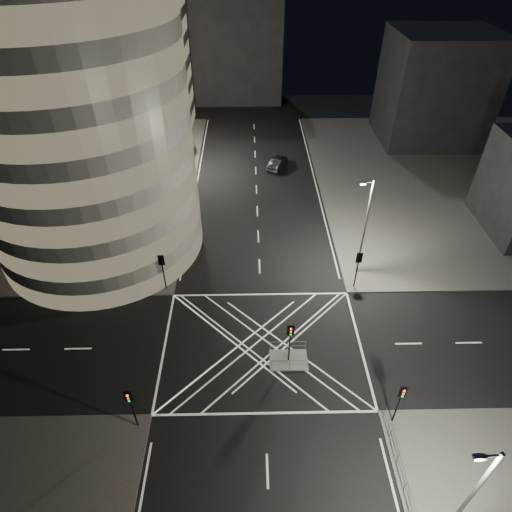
{
  "coord_description": "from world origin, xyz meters",
  "views": [
    {
      "loc": [
        -0.96,
        -22.35,
        27.8
      ],
      "look_at": [
        -0.38,
        7.96,
        3.0
      ],
      "focal_mm": 30.0,
      "sensor_mm": 36.0,
      "label": 1
    }
  ],
  "objects_px": {
    "traffic_signal_fl": "(162,266)",
    "street_lamp_left_far": "(182,132)",
    "traffic_signal_fr": "(358,264)",
    "street_lamp_right_far": "(365,226)",
    "street_lamp_right_near": "(467,500)",
    "central_island": "(288,360)",
    "sedan": "(277,163)",
    "traffic_signal_island": "(290,337)",
    "street_lamp_left_near": "(160,210)",
    "traffic_signal_nl": "(131,403)",
    "traffic_signal_nr": "(401,398)"
  },
  "relations": [
    {
      "from": "street_lamp_right_near",
      "to": "sedan",
      "type": "xyz_separation_m",
      "value": [
        -6.47,
        44.77,
        -4.81
      ]
    },
    {
      "from": "traffic_signal_nl",
      "to": "sedan",
      "type": "bearing_deg",
      "value": 72.61
    },
    {
      "from": "traffic_signal_nr",
      "to": "traffic_signal_island",
      "type": "bearing_deg",
      "value": 142.07
    },
    {
      "from": "central_island",
      "to": "street_lamp_right_far",
      "type": "relative_size",
      "value": 0.3
    },
    {
      "from": "traffic_signal_nl",
      "to": "street_lamp_right_far",
      "type": "height_order",
      "value": "street_lamp_right_far"
    },
    {
      "from": "traffic_signal_nr",
      "to": "traffic_signal_fr",
      "type": "bearing_deg",
      "value": 90.0
    },
    {
      "from": "street_lamp_right_far",
      "to": "street_lamp_right_near",
      "type": "xyz_separation_m",
      "value": [
        0.0,
        -23.0,
        0.0
      ]
    },
    {
      "from": "traffic_signal_nl",
      "to": "traffic_signal_nr",
      "type": "height_order",
      "value": "same"
    },
    {
      "from": "traffic_signal_fr",
      "to": "traffic_signal_fl",
      "type": "bearing_deg",
      "value": 180.0
    },
    {
      "from": "street_lamp_right_far",
      "to": "street_lamp_left_near",
      "type": "bearing_deg",
      "value": 170.97
    },
    {
      "from": "traffic_signal_fr",
      "to": "street_lamp_right_far",
      "type": "distance_m",
      "value": 3.48
    },
    {
      "from": "traffic_signal_fl",
      "to": "traffic_signal_fr",
      "type": "height_order",
      "value": "same"
    },
    {
      "from": "traffic_signal_fl",
      "to": "street_lamp_right_near",
      "type": "distance_m",
      "value": 27.79
    },
    {
      "from": "traffic_signal_fl",
      "to": "street_lamp_right_far",
      "type": "height_order",
      "value": "street_lamp_right_far"
    },
    {
      "from": "traffic_signal_island",
      "to": "street_lamp_left_near",
      "type": "distance_m",
      "value": 17.89
    },
    {
      "from": "street_lamp_right_far",
      "to": "traffic_signal_nr",
      "type": "bearing_deg",
      "value": -92.3
    },
    {
      "from": "traffic_signal_fr",
      "to": "street_lamp_right_far",
      "type": "bearing_deg",
      "value": 73.89
    },
    {
      "from": "central_island",
      "to": "street_lamp_right_near",
      "type": "distance_m",
      "value": 15.54
    },
    {
      "from": "central_island",
      "to": "sedan",
      "type": "height_order",
      "value": "sedan"
    },
    {
      "from": "traffic_signal_fl",
      "to": "street_lamp_left_near",
      "type": "height_order",
      "value": "street_lamp_left_near"
    },
    {
      "from": "traffic_signal_nl",
      "to": "traffic_signal_fl",
      "type": "bearing_deg",
      "value": 90.0
    },
    {
      "from": "traffic_signal_island",
      "to": "street_lamp_left_far",
      "type": "relative_size",
      "value": 0.4
    },
    {
      "from": "traffic_signal_fl",
      "to": "sedan",
      "type": "height_order",
      "value": "traffic_signal_fl"
    },
    {
      "from": "traffic_signal_fl",
      "to": "street_lamp_left_far",
      "type": "relative_size",
      "value": 0.4
    },
    {
      "from": "street_lamp_left_near",
      "to": "street_lamp_left_far",
      "type": "height_order",
      "value": "same"
    },
    {
      "from": "traffic_signal_fr",
      "to": "street_lamp_right_near",
      "type": "bearing_deg",
      "value": -88.25
    },
    {
      "from": "traffic_signal_fl",
      "to": "traffic_signal_fr",
      "type": "xyz_separation_m",
      "value": [
        17.6,
        0.0,
        0.0
      ]
    },
    {
      "from": "central_island",
      "to": "traffic_signal_island",
      "type": "relative_size",
      "value": 0.75
    },
    {
      "from": "traffic_signal_nl",
      "to": "street_lamp_left_far",
      "type": "bearing_deg",
      "value": 90.99
    },
    {
      "from": "traffic_signal_nl",
      "to": "traffic_signal_fr",
      "type": "height_order",
      "value": "same"
    },
    {
      "from": "street_lamp_left_near",
      "to": "traffic_signal_fr",
      "type": "bearing_deg",
      "value": -15.92
    },
    {
      "from": "traffic_signal_island",
      "to": "street_lamp_right_far",
      "type": "distance_m",
      "value": 13.13
    },
    {
      "from": "traffic_signal_nl",
      "to": "traffic_signal_fr",
      "type": "relative_size",
      "value": 1.0
    },
    {
      "from": "street_lamp_left_far",
      "to": "traffic_signal_island",
      "type": "bearing_deg",
      "value": -70.05
    },
    {
      "from": "central_island",
      "to": "sedan",
      "type": "relative_size",
      "value": 0.67
    },
    {
      "from": "traffic_signal_fl",
      "to": "traffic_signal_nr",
      "type": "bearing_deg",
      "value": -37.69
    },
    {
      "from": "traffic_signal_nl",
      "to": "traffic_signal_fr",
      "type": "xyz_separation_m",
      "value": [
        17.6,
        13.6,
        0.0
      ]
    },
    {
      "from": "central_island",
      "to": "street_lamp_left_near",
      "type": "relative_size",
      "value": 0.3
    },
    {
      "from": "traffic_signal_nr",
      "to": "sedan",
      "type": "bearing_deg",
      "value": 98.83
    },
    {
      "from": "central_island",
      "to": "street_lamp_left_far",
      "type": "bearing_deg",
      "value": 109.95
    },
    {
      "from": "street_lamp_right_near",
      "to": "street_lamp_right_far",
      "type": "bearing_deg",
      "value": 90.0
    },
    {
      "from": "traffic_signal_nl",
      "to": "traffic_signal_island",
      "type": "height_order",
      "value": "same"
    },
    {
      "from": "traffic_signal_island",
      "to": "street_lamp_left_near",
      "type": "height_order",
      "value": "street_lamp_left_near"
    },
    {
      "from": "central_island",
      "to": "traffic_signal_fr",
      "type": "bearing_deg",
      "value": 50.67
    },
    {
      "from": "street_lamp_right_near",
      "to": "traffic_signal_fr",
      "type": "bearing_deg",
      "value": 91.75
    },
    {
      "from": "traffic_signal_fr",
      "to": "traffic_signal_island",
      "type": "bearing_deg",
      "value": -129.33
    },
    {
      "from": "traffic_signal_nl",
      "to": "sedan",
      "type": "xyz_separation_m",
      "value": [
        11.76,
        37.57,
        -2.18
      ]
    },
    {
      "from": "traffic_signal_nr",
      "to": "street_lamp_left_far",
      "type": "xyz_separation_m",
      "value": [
        -18.24,
        36.8,
        2.63
      ]
    },
    {
      "from": "central_island",
      "to": "street_lamp_left_far",
      "type": "xyz_separation_m",
      "value": [
        -11.44,
        31.5,
        5.47
      ]
    },
    {
      "from": "street_lamp_right_far",
      "to": "traffic_signal_fl",
      "type": "bearing_deg",
      "value": -173.12
    }
  ]
}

